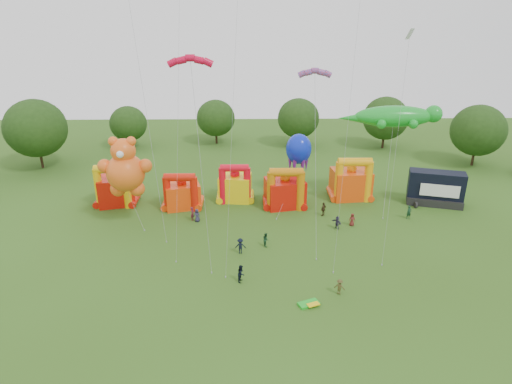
{
  "coord_description": "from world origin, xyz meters",
  "views": [
    {
      "loc": [
        -1.85,
        -32.5,
        26.85
      ],
      "look_at": [
        -0.97,
        18.0,
        5.87
      ],
      "focal_mm": 32.0,
      "sensor_mm": 36.0,
      "label": 1
    }
  ],
  "objects_px": {
    "stage_trailer": "(436,189)",
    "gecko_kite": "(391,144)",
    "spectator_4": "(323,209)",
    "spectator_0": "(197,215)",
    "bouncy_castle_0": "(115,189)",
    "bouncy_castle_2": "(235,186)",
    "octopus_kite": "(291,178)",
    "teddy_bear_kite": "(127,175)"
  },
  "relations": [
    {
      "from": "stage_trailer",
      "to": "octopus_kite",
      "type": "distance_m",
      "value": 20.65
    },
    {
      "from": "gecko_kite",
      "to": "octopus_kite",
      "type": "height_order",
      "value": "gecko_kite"
    },
    {
      "from": "stage_trailer",
      "to": "teddy_bear_kite",
      "type": "bearing_deg",
      "value": -172.01
    },
    {
      "from": "bouncy_castle_2",
      "to": "spectator_0",
      "type": "bearing_deg",
      "value": -124.88
    },
    {
      "from": "spectator_4",
      "to": "bouncy_castle_0",
      "type": "bearing_deg",
      "value": -54.0
    },
    {
      "from": "bouncy_castle_2",
      "to": "bouncy_castle_0",
      "type": "bearing_deg",
      "value": -176.29
    },
    {
      "from": "stage_trailer",
      "to": "spectator_4",
      "type": "height_order",
      "value": "stage_trailer"
    },
    {
      "from": "gecko_kite",
      "to": "octopus_kite",
      "type": "bearing_deg",
      "value": 174.22
    },
    {
      "from": "bouncy_castle_0",
      "to": "stage_trailer",
      "type": "bearing_deg",
      "value": -0.87
    },
    {
      "from": "bouncy_castle_0",
      "to": "spectator_4",
      "type": "bearing_deg",
      "value": -8.49
    },
    {
      "from": "bouncy_castle_2",
      "to": "spectator_4",
      "type": "relative_size",
      "value": 3.06
    },
    {
      "from": "stage_trailer",
      "to": "spectator_4",
      "type": "relative_size",
      "value": 4.17
    },
    {
      "from": "stage_trailer",
      "to": "gecko_kite",
      "type": "distance_m",
      "value": 9.89
    },
    {
      "from": "bouncy_castle_0",
      "to": "spectator_4",
      "type": "relative_size",
      "value": 3.29
    },
    {
      "from": "gecko_kite",
      "to": "spectator_4",
      "type": "bearing_deg",
      "value": -160.32
    },
    {
      "from": "teddy_bear_kite",
      "to": "gecko_kite",
      "type": "bearing_deg",
      "value": 9.09
    },
    {
      "from": "bouncy_castle_0",
      "to": "spectator_0",
      "type": "xyz_separation_m",
      "value": [
        12.13,
        -5.89,
        -1.52
      ]
    },
    {
      "from": "gecko_kite",
      "to": "octopus_kite",
      "type": "relative_size",
      "value": 1.34
    },
    {
      "from": "bouncy_castle_0",
      "to": "stage_trailer",
      "type": "xyz_separation_m",
      "value": [
        45.69,
        -0.69,
        -0.05
      ]
    },
    {
      "from": "bouncy_castle_2",
      "to": "octopus_kite",
      "type": "xyz_separation_m",
      "value": [
        8.09,
        -0.79,
        1.41
      ]
    },
    {
      "from": "teddy_bear_kite",
      "to": "spectator_0",
      "type": "relative_size",
      "value": 6.63
    },
    {
      "from": "teddy_bear_kite",
      "to": "octopus_kite",
      "type": "distance_m",
      "value": 22.73
    },
    {
      "from": "bouncy_castle_2",
      "to": "teddy_bear_kite",
      "type": "bearing_deg",
      "value": -149.99
    },
    {
      "from": "bouncy_castle_0",
      "to": "spectator_4",
      "type": "height_order",
      "value": "bouncy_castle_0"
    },
    {
      "from": "stage_trailer",
      "to": "gecko_kite",
      "type": "relative_size",
      "value": 0.57
    },
    {
      "from": "spectator_4",
      "to": "spectator_0",
      "type": "bearing_deg",
      "value": -40.33
    },
    {
      "from": "octopus_kite",
      "to": "spectator_0",
      "type": "bearing_deg",
      "value": -154.43
    },
    {
      "from": "bouncy_castle_2",
      "to": "spectator_4",
      "type": "bearing_deg",
      "value": -24.21
    },
    {
      "from": "teddy_bear_kite",
      "to": "octopus_kite",
      "type": "xyz_separation_m",
      "value": [
        21.41,
        6.9,
        -3.29
      ]
    },
    {
      "from": "teddy_bear_kite",
      "to": "gecko_kite",
      "type": "height_order",
      "value": "gecko_kite"
    },
    {
      "from": "bouncy_castle_2",
      "to": "spectator_0",
      "type": "height_order",
      "value": "bouncy_castle_2"
    },
    {
      "from": "bouncy_castle_2",
      "to": "stage_trailer",
      "type": "distance_m",
      "value": 28.73
    },
    {
      "from": "bouncy_castle_0",
      "to": "octopus_kite",
      "type": "relative_size",
      "value": 0.6
    },
    {
      "from": "bouncy_castle_0",
      "to": "teddy_bear_kite",
      "type": "xyz_separation_m",
      "value": [
        3.69,
        -6.59,
        4.55
      ]
    },
    {
      "from": "stage_trailer",
      "to": "teddy_bear_kite",
      "type": "distance_m",
      "value": 42.66
    },
    {
      "from": "bouncy_castle_2",
      "to": "spectator_4",
      "type": "height_order",
      "value": "bouncy_castle_2"
    },
    {
      "from": "gecko_kite",
      "to": "spectator_0",
      "type": "xyz_separation_m",
      "value": [
        -26.28,
        -4.86,
        -8.16
      ]
    },
    {
      "from": "spectator_0",
      "to": "bouncy_castle_0",
      "type": "bearing_deg",
      "value": 178.42
    },
    {
      "from": "octopus_kite",
      "to": "spectator_0",
      "type": "distance_m",
      "value": 14.64
    },
    {
      "from": "teddy_bear_kite",
      "to": "octopus_kite",
      "type": "bearing_deg",
      "value": 17.87
    },
    {
      "from": "bouncy_castle_0",
      "to": "stage_trailer",
      "type": "relative_size",
      "value": 0.79
    },
    {
      "from": "spectator_4",
      "to": "bouncy_castle_2",
      "type": "bearing_deg",
      "value": -69.72
    }
  ]
}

